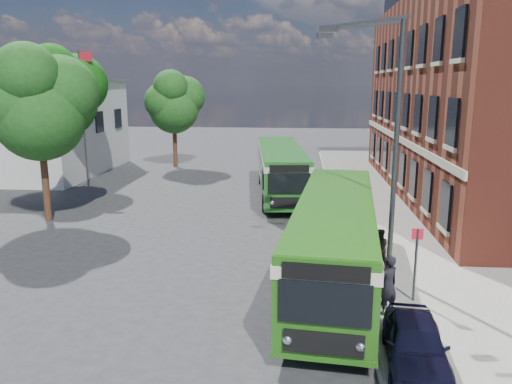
# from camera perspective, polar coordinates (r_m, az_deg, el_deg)

# --- Properties ---
(ground) EXTENTS (120.00, 120.00, 0.00)m
(ground) POSITION_cam_1_polar(r_m,az_deg,el_deg) (20.63, -0.60, -7.23)
(ground) COLOR #2A2A2D
(ground) RESTS_ON ground
(pavement) EXTENTS (6.00, 48.00, 0.15)m
(pavement) POSITION_cam_1_polar(r_m,az_deg,el_deg) (28.64, 15.11, -1.91)
(pavement) COLOR gray
(pavement) RESTS_ON ground
(kerb_line) EXTENTS (0.12, 48.00, 0.01)m
(kerb_line) POSITION_cam_1_polar(r_m,az_deg,el_deg) (28.27, 9.01, -1.96)
(kerb_line) COLOR beige
(kerb_line) RESTS_ON ground
(brick_office) EXTENTS (12.10, 26.00, 14.20)m
(brick_office) POSITION_cam_1_polar(r_m,az_deg,el_deg) (33.59, 26.65, 11.16)
(brick_office) COLOR maroon
(brick_office) RESTS_ON ground
(white_building) EXTENTS (9.40, 13.40, 7.30)m
(white_building) POSITION_cam_1_polar(r_m,az_deg,el_deg) (42.45, -23.15, 6.96)
(white_building) COLOR silver
(white_building) RESTS_ON ground
(flagpole) EXTENTS (0.95, 0.10, 9.00)m
(flagpole) POSITION_cam_1_polar(r_m,az_deg,el_deg) (35.45, -19.11, 8.47)
(flagpole) COLOR #323537
(flagpole) RESTS_ON ground
(street_lamp) EXTENTS (2.96, 2.38, 9.00)m
(street_lamp) POSITION_cam_1_polar(r_m,az_deg,el_deg) (17.71, 14.54, 5.08)
(street_lamp) COLOR #323537
(street_lamp) RESTS_ON ground
(bus_stop_sign) EXTENTS (0.35, 0.08, 2.52)m
(bus_stop_sign) POSITION_cam_1_polar(r_m,az_deg,el_deg) (16.49, 17.79, -7.38)
(bus_stop_sign) COLOR #323537
(bus_stop_sign) RESTS_ON ground
(bus_front) EXTENTS (3.83, 12.53, 3.02)m
(bus_front) POSITION_cam_1_polar(r_m,az_deg,el_deg) (17.61, 9.02, -4.56)
(bus_front) COLOR #256215
(bus_front) RESTS_ON ground
(bus_rear) EXTENTS (3.85, 12.73, 3.02)m
(bus_rear) POSITION_cam_1_polar(r_m,az_deg,el_deg) (31.38, 2.87, 3.01)
(bus_rear) COLOR #21651F
(bus_rear) RESTS_ON ground
(parked_car) EXTENTS (1.75, 3.66, 1.21)m
(parked_car) POSITION_cam_1_polar(r_m,az_deg,el_deg) (13.17, 17.77, -16.13)
(parked_car) COLOR black
(parked_car) RESTS_ON pavement
(pedestrian_a) EXTENTS (0.80, 0.72, 1.82)m
(pedestrian_a) POSITION_cam_1_polar(r_m,az_deg,el_deg) (15.51, 14.85, -10.23)
(pedestrian_a) COLOR black
(pedestrian_a) RESTS_ON pavement
(pedestrian_b) EXTENTS (0.75, 0.60, 1.48)m
(pedestrian_b) POSITION_cam_1_polar(r_m,az_deg,el_deg) (19.26, 13.92, -6.24)
(pedestrian_b) COLOR black
(pedestrian_b) RESTS_ON pavement
(tree_left) EXTENTS (5.23, 4.97, 8.83)m
(tree_left) POSITION_cam_1_polar(r_m,az_deg,el_deg) (27.05, -23.56, 9.38)
(tree_left) COLOR #382414
(tree_left) RESTS_ON ground
(tree_mid) EXTENTS (5.58, 5.30, 9.42)m
(tree_mid) POSITION_cam_1_polar(r_m,az_deg,el_deg) (36.16, -21.42, 10.68)
(tree_mid) COLOR #382414
(tree_mid) RESTS_ON ground
(tree_right) EXTENTS (4.74, 4.51, 8.01)m
(tree_right) POSITION_cam_1_polar(r_m,az_deg,el_deg) (42.28, -9.34, 10.16)
(tree_right) COLOR #382414
(tree_right) RESTS_ON ground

